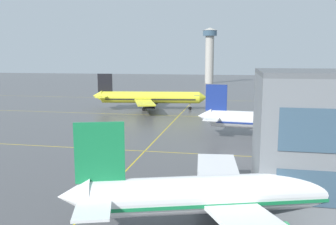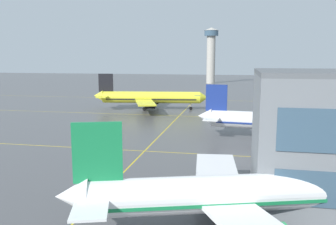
{
  "view_description": "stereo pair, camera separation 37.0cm",
  "coord_description": "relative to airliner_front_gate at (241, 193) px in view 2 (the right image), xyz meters",
  "views": [
    {
      "loc": [
        14.93,
        -21.79,
        16.11
      ],
      "look_at": [
        2.64,
        42.97,
        5.64
      ],
      "focal_mm": 37.58,
      "sensor_mm": 36.0,
      "label": 1
    },
    {
      "loc": [
        15.3,
        -21.72,
        16.11
      ],
      "look_at": [
        2.64,
        42.97,
        5.64
      ],
      "focal_mm": 37.58,
      "sensor_mm": 36.0,
      "label": 2
    }
  ],
  "objects": [
    {
      "name": "taxiway_markings",
      "position": [
        -16.02,
        44.0,
        -3.61
      ],
      "size": [
        165.49,
        164.05,
        0.01
      ],
      "color": "yellow",
      "rests_on": "ground"
    },
    {
      "name": "airliner_second_row",
      "position": [
        8.28,
        38.38,
        -0.0
      ],
      "size": [
        34.1,
        29.3,
        10.59
      ],
      "color": "white",
      "rests_on": "ground"
    },
    {
      "name": "control_tower",
      "position": [
        -16.61,
        185.61,
        16.06
      ],
      "size": [
        8.82,
        8.82,
        33.54
      ],
      "color": "#ADA89E",
      "rests_on": "ground"
    },
    {
      "name": "airliner_third_row",
      "position": [
        -26.82,
        72.4,
        0.14
      ],
      "size": [
        35.43,
        30.3,
        11.02
      ],
      "color": "yellow",
      "rests_on": "ground"
    },
    {
      "name": "airliner_front_gate",
      "position": [
        0.0,
        0.0,
        0.0
      ],
      "size": [
        33.38,
        28.51,
        10.59
      ],
      "color": "white",
      "rests_on": "ground"
    }
  ]
}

